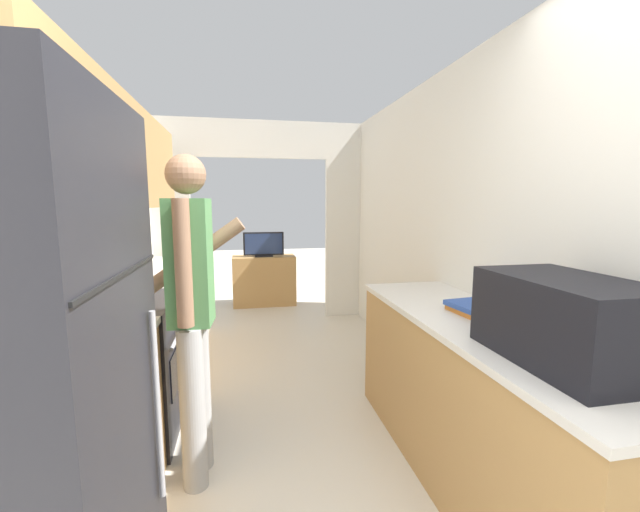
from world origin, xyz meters
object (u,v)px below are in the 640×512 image
at_px(book_stack, 475,308).
at_px(knife, 143,282).
at_px(tv_cabinet, 264,280).
at_px(suitcase, 565,320).
at_px(range_oven, 126,369).
at_px(television, 264,245).
at_px(person, 192,310).

height_order(book_stack, knife, book_stack).
relative_size(book_stack, tv_cabinet, 0.33).
bearing_deg(suitcase, range_oven, 146.10).
xyz_separation_m(suitcase, television, (-0.92, 4.46, -0.16)).
height_order(range_oven, person, person).
height_order(range_oven, book_stack, range_oven).
bearing_deg(tv_cabinet, book_stack, -75.81).
xyz_separation_m(tv_cabinet, knife, (-1.06, -2.60, 0.53)).
height_order(tv_cabinet, television, television).
relative_size(person, tv_cabinet, 1.92).
bearing_deg(knife, tv_cabinet, 86.96).
xyz_separation_m(suitcase, book_stack, (0.05, 0.67, -0.14)).
height_order(person, suitcase, person).
height_order(person, tv_cabinet, person).
relative_size(range_oven, knife, 2.98).
xyz_separation_m(person, television, (0.56, 3.63, -0.05)).
height_order(person, knife, person).
bearing_deg(person, range_oven, 49.28).
relative_size(person, television, 3.00).
relative_size(book_stack, television, 0.51).
distance_m(range_oven, television, 3.34).
bearing_deg(tv_cabinet, person, -98.72).
relative_size(range_oven, television, 1.77).
xyz_separation_m(book_stack, knife, (-2.03, 1.24, -0.02)).
bearing_deg(book_stack, suitcase, -94.30).
relative_size(book_stack, knife, 0.86).
bearing_deg(suitcase, tv_cabinet, 101.55).
distance_m(television, knife, 2.77).
relative_size(suitcase, television, 1.14).
xyz_separation_m(suitcase, knife, (-1.98, 1.90, -0.16)).
relative_size(person, knife, 5.05).
distance_m(person, knife, 1.18).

